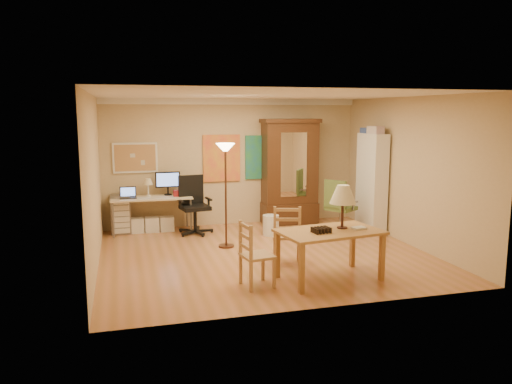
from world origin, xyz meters
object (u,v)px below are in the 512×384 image
object	(u,v)px
computer_desk	(153,210)
office_chair_green	(340,219)
armoire	(290,178)
bookshelf	(372,183)
dining_table	(335,220)
office_chair_black	(194,218)

from	to	relation	value
computer_desk	office_chair_green	size ratio (longest dim) A/B	1.46
computer_desk	armoire	distance (m)	3.01
computer_desk	armoire	world-z (taller)	armoire
bookshelf	dining_table	bearing A→B (deg)	-127.58
office_chair_green	armoire	distance (m)	1.52
office_chair_black	office_chair_green	size ratio (longest dim) A/B	1.06
office_chair_green	bookshelf	distance (m)	0.97
office_chair_green	computer_desk	bearing A→B (deg)	163.23
office_chair_green	armoire	xyz separation A→B (m)	(-0.67, 1.17, 0.70)
office_chair_green	bookshelf	size ratio (longest dim) A/B	0.55
office_chair_green	bookshelf	world-z (taller)	bookshelf
dining_table	bookshelf	size ratio (longest dim) A/B	0.79
armoire	bookshelf	distance (m)	1.80
armoire	dining_table	bearing A→B (deg)	-98.93
computer_desk	office_chair_black	xyz separation A→B (m)	(0.79, -0.35, -0.13)
dining_table	computer_desk	bearing A→B (deg)	123.22
armoire	bookshelf	world-z (taller)	armoire
dining_table	armoire	world-z (taller)	armoire
computer_desk	office_chair_green	xyz separation A→B (m)	(3.63, -1.09, -0.15)
computer_desk	office_chair_black	world-z (taller)	computer_desk
office_chair_black	armoire	size ratio (longest dim) A/B	0.51
bookshelf	office_chair_green	bearing A→B (deg)	176.78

